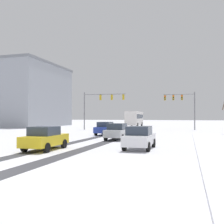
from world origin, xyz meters
TOP-DOWN VIEW (x-y plane):
  - wheel_track_left_lane at (-1.60, 14.09)m, footprint 1.00×30.99m
  - wheel_track_right_lane at (1.05, 14.09)m, footprint 1.13×30.99m
  - sidewalk_kerb_right at (10.63, 12.68)m, footprint 4.00×30.99m
  - traffic_signal_far_left at (-6.29, 34.38)m, footprint 7.37×0.79m
  - traffic_signal_far_right at (7.15, 38.15)m, footprint 5.30×0.39m
  - car_blue_lead at (-1.74, 22.78)m, footprint 1.91×4.14m
  - car_silver_second at (1.42, 16.76)m, footprint 1.89×4.13m
  - car_white_third at (4.82, 10.16)m, footprint 1.88×4.12m
  - car_yellow_cab_fourth at (-1.35, 7.82)m, footprint 1.92×4.14m
  - bus_oncoming at (-3.32, 49.17)m, footprint 3.03×11.10m
  - office_building_far_left_block at (-35.23, 44.87)m, footprint 28.49×19.82m

SIDE VIEW (x-z plane):
  - wheel_track_left_lane at x=-1.60m, z-range 0.00..0.01m
  - wheel_track_right_lane at x=1.05m, z-range 0.00..0.01m
  - sidewalk_kerb_right at x=10.63m, z-range 0.00..0.12m
  - car_blue_lead at x=-1.74m, z-range 0.01..1.63m
  - car_silver_second at x=1.42m, z-range 0.01..1.63m
  - car_white_third at x=4.82m, z-range 0.01..1.63m
  - car_yellow_cab_fourth at x=-1.35m, z-range 0.01..1.63m
  - bus_oncoming at x=-3.32m, z-range 0.30..3.68m
  - traffic_signal_far_right at x=7.15m, z-range 1.52..8.02m
  - traffic_signal_far_left at x=-6.29m, z-range 1.58..8.08m
  - office_building_far_left_block at x=-35.23m, z-range 0.01..14.38m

